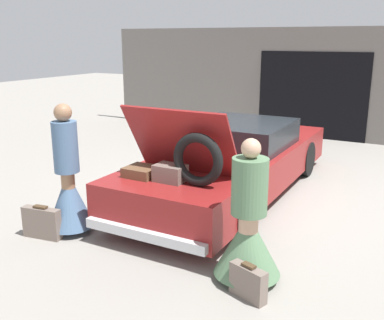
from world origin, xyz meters
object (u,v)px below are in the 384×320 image
person_left (69,188)px  suitcase_beside_left_person (42,223)px  suitcase_beside_right_person (248,282)px  car (233,161)px  person_right (248,232)px

person_left → suitcase_beside_left_person: size_ratio=3.19×
suitcase_beside_left_person → suitcase_beside_right_person: bearing=-0.7°
suitcase_beside_left_person → car: bearing=62.4°
person_left → person_right: 2.54m
suitcase_beside_right_person → person_right: bearing=113.7°
person_right → suitcase_beside_right_person: 0.53m
car → person_right: car is taller
person_right → suitcase_beside_left_person: bearing=81.6°
person_right → suitcase_beside_left_person: (-2.73, -0.30, -0.34)m
car → suitcase_beside_left_person: size_ratio=9.60×
person_right → suitcase_beside_right_person: (0.15, -0.34, -0.37)m
car → person_right: bearing=-63.1°
car → suitcase_beside_right_person: 3.20m
person_right → suitcase_beside_left_person: person_right is taller
person_left → suitcase_beside_right_person: 2.75m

